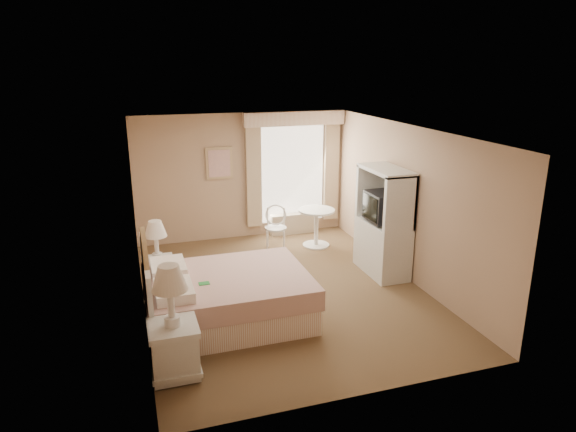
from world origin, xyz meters
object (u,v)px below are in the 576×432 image
object	(u,v)px
nightstand_far	(158,266)
cafe_chair	(276,224)
round_table	(316,222)
armoire	(383,230)
nightstand_near	(173,336)
bed	(219,296)

from	to	relation	value
nightstand_far	cafe_chair	world-z (taller)	nightstand_far
cafe_chair	round_table	bearing A→B (deg)	11.55
armoire	nightstand_far	bearing A→B (deg)	174.39
round_table	armoire	world-z (taller)	armoire
nightstand_near	cafe_chair	distance (m)	4.27
armoire	nightstand_near	bearing A→B (deg)	-151.61
nightstand_near	armoire	size ratio (longest dim) A/B	0.74
bed	cafe_chair	world-z (taller)	bed
nightstand_near	round_table	world-z (taller)	nightstand_near
armoire	cafe_chair	bearing A→B (deg)	130.01
nightstand_near	cafe_chair	bearing A→B (deg)	57.93
bed	cafe_chair	bearing A→B (deg)	58.27
nightstand_near	nightstand_far	world-z (taller)	nightstand_near
bed	round_table	size ratio (longest dim) A/B	3.00
nightstand_far	cafe_chair	bearing A→B (deg)	29.60
round_table	cafe_chair	bearing A→B (deg)	172.88
cafe_chair	bed	bearing A→B (deg)	-103.06
nightstand_far	round_table	world-z (taller)	nightstand_far
round_table	armoire	bearing A→B (deg)	-68.90
nightstand_near	armoire	xyz separation A→B (m)	(3.65, 1.97, 0.24)
round_table	nightstand_near	bearing A→B (deg)	-130.92
nightstand_far	round_table	distance (m)	3.28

